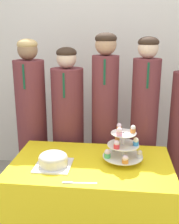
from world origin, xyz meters
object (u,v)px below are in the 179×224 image
round_cake (53,159)px  student_1 (68,132)px  student_0 (32,126)px  cake_knife (74,183)px  student_3 (144,128)px  cupcake_stand (123,146)px  student_2 (105,124)px

round_cake → student_1: (-0.02, 0.67, -0.03)m
student_0 → cake_knife: bearing=-57.8°
student_0 → student_3: size_ratio=0.99×
cake_knife → student_1: size_ratio=0.15×
student_1 → round_cake: bearing=-88.7°
round_cake → cupcake_stand: 0.53m
cake_knife → student_3: bearing=55.3°
student_0 → student_1: bearing=-0.0°
round_cake → student_2: bearing=63.5°
student_0 → student_1: size_ratio=1.05×
student_0 → student_2: 0.71m
round_cake → student_2: 0.75m
student_2 → round_cake: bearing=-116.5°
cake_knife → student_3: 1.04m
round_cake → student_1: bearing=91.3°
round_cake → student_1: 0.67m
round_cake → cake_knife: round_cake is taller
round_cake → student_3: bearing=43.8°
student_2 → student_3: student_2 is taller
cake_knife → student_0: (-0.56, 0.90, 0.06)m
student_3 → round_cake: bearing=-136.2°
round_cake → cupcake_stand: (0.51, 0.13, 0.08)m
cupcake_stand → student_3: bearing=70.3°
student_1 → student_3: (0.72, -0.00, 0.07)m
cupcake_stand → student_1: size_ratio=0.20×
cake_knife → student_1: student_1 is taller
student_0 → student_3: 1.08m
student_2 → student_3: bearing=-0.0°
cake_knife → cupcake_stand: size_ratio=0.76×
cake_knife → student_0: student_0 is taller
round_cake → cake_knife: (0.19, -0.22, -0.05)m
cake_knife → student_3: student_3 is taller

